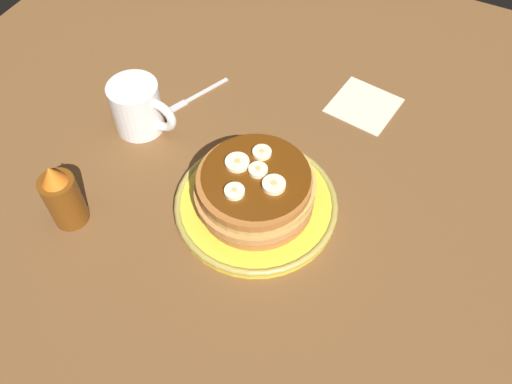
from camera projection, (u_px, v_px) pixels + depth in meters
The scene contains 12 objects.
ground_plane at pixel (256, 213), 84.04cm from camera, with size 140.00×140.00×3.00cm, color brown.
plate at pixel (256, 204), 82.04cm from camera, with size 25.19×25.19×1.81cm.
pancake_stack at pixel (255, 190), 78.84cm from camera, with size 18.09×18.74×6.73cm.
banana_slice_0 at pixel (261, 171), 76.21cm from camera, with size 2.82×2.82×0.92cm.
banana_slice_1 at pixel (237, 163), 77.18cm from camera, with size 3.59×3.59×0.88cm.
banana_slice_2 at pixel (262, 153), 78.36cm from camera, with size 2.84×2.84×0.82cm.
banana_slice_3 at pixel (235, 192), 74.08cm from camera, with size 2.90×2.90×0.90cm.
banana_slice_4 at pixel (274, 185), 74.71cm from camera, with size 3.37×3.37×0.99cm.
coffee_mug at pixel (138, 107), 89.34cm from camera, with size 11.97×8.47×9.02cm.
napkin at pixel (364, 105), 95.96cm from camera, with size 11.00×11.00×0.30cm, color beige.
fork at pixel (195, 96), 97.21cm from camera, with size 6.05×12.32×0.50cm.
syrup_bottle at pixel (62, 197), 77.40cm from camera, with size 5.25×5.25×12.13cm.
Camera 1 is at (21.30, -42.12, 68.10)cm, focal length 37.44 mm.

